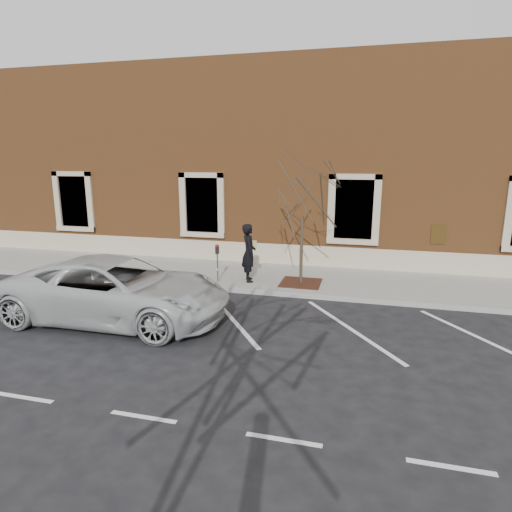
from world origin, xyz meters
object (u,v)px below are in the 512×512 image
(sapling, at_px, (303,198))
(white_truck, at_px, (117,290))
(man, at_px, (249,253))
(parking_meter, at_px, (217,256))

(sapling, height_order, white_truck, sapling)
(man, height_order, white_truck, man)
(parking_meter, distance_m, sapling, 3.44)
(white_truck, bearing_deg, sapling, -47.02)
(sapling, bearing_deg, white_truck, -136.20)
(man, relative_size, sapling, 0.48)
(man, xyz_separation_m, sapling, (1.77, 0.16, 1.88))
(sapling, xyz_separation_m, white_truck, (-4.32, -4.14, -2.18))
(man, xyz_separation_m, parking_meter, (-1.00, -0.36, -0.10))
(man, distance_m, parking_meter, 1.07)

